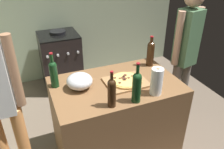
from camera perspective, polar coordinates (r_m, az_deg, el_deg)
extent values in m
cube|color=#6B5B4C|center=(3.24, -5.44, -10.64)|extent=(4.12, 3.26, 0.02)
cube|color=#99A889|center=(3.91, -12.78, 17.37)|extent=(4.12, 0.10, 2.60)
cube|color=brown|center=(2.48, 0.89, -11.23)|extent=(1.23, 0.79, 0.90)
cube|color=#9E7247|center=(2.22, 3.51, -1.90)|extent=(0.40, 0.32, 0.02)
cylinder|color=tan|center=(2.21, 3.53, -1.48)|extent=(0.31, 0.31, 0.02)
cylinder|color=#EAC660|center=(2.21, 3.54, -1.23)|extent=(0.28, 0.28, 0.00)
cylinder|color=brown|center=(2.27, 3.29, -0.15)|extent=(0.03, 0.03, 0.01)
cylinder|color=brown|center=(2.24, 2.92, -0.62)|extent=(0.02, 0.02, 0.01)
cylinder|color=brown|center=(2.22, 2.66, -0.85)|extent=(0.03, 0.03, 0.01)
cylinder|color=brown|center=(2.22, 3.36, -0.99)|extent=(0.03, 0.03, 0.01)
cylinder|color=brown|center=(2.15, 1.95, -2.05)|extent=(0.03, 0.03, 0.01)
cylinder|color=brown|center=(2.22, 1.94, -0.96)|extent=(0.02, 0.02, 0.01)
cylinder|color=brown|center=(2.23, 4.18, -0.83)|extent=(0.03, 0.03, 0.01)
cylinder|color=brown|center=(2.19, 2.96, -1.33)|extent=(0.03, 0.03, 0.01)
cylinder|color=brown|center=(2.25, 2.98, -0.47)|extent=(0.03, 0.03, 0.01)
cylinder|color=brown|center=(2.22, 0.71, -0.85)|extent=(0.03, 0.03, 0.01)
cylinder|color=brown|center=(2.26, 5.04, -0.36)|extent=(0.02, 0.02, 0.01)
cylinder|color=brown|center=(2.20, 3.26, -1.30)|extent=(0.03, 0.03, 0.01)
cylinder|color=#B2B2B7|center=(2.17, -7.96, -3.25)|extent=(0.10, 0.10, 0.01)
ellipsoid|color=silver|center=(2.13, -8.09, -1.62)|extent=(0.24, 0.24, 0.15)
cylinder|color=white|center=(2.04, 11.07, -1.71)|extent=(0.11, 0.11, 0.25)
cylinder|color=#997551|center=(2.04, 11.08, -1.66)|extent=(0.03, 0.03, 0.25)
cylinder|color=#143819|center=(2.18, -14.27, -0.39)|extent=(0.07, 0.07, 0.22)
sphere|color=#143819|center=(2.13, -14.63, 2.21)|extent=(0.07, 0.07, 0.07)
cylinder|color=#143819|center=(2.10, -14.85, 3.83)|extent=(0.03, 0.03, 0.09)
cylinder|color=maroon|center=(2.08, -15.03, 5.08)|extent=(0.03, 0.03, 0.01)
cylinder|color=#143819|center=(1.92, 6.13, -3.74)|extent=(0.08, 0.08, 0.24)
sphere|color=#143819|center=(1.86, 6.32, -0.71)|extent=(0.08, 0.08, 0.08)
cylinder|color=#143819|center=(1.83, 6.44, 1.21)|extent=(0.03, 0.03, 0.09)
cylinder|color=maroon|center=(1.80, 6.54, 2.71)|extent=(0.03, 0.03, 0.01)
cylinder|color=#331E0F|center=(1.86, -0.06, -5.10)|extent=(0.07, 0.07, 0.22)
sphere|color=#331E0F|center=(1.80, -0.06, -2.21)|extent=(0.07, 0.07, 0.07)
cylinder|color=#331E0F|center=(1.77, -0.07, -0.59)|extent=(0.03, 0.03, 0.08)
cylinder|color=maroon|center=(1.75, -0.07, 0.65)|extent=(0.03, 0.03, 0.01)
cylinder|color=#331E0F|center=(2.54, 9.52, 4.71)|extent=(0.08, 0.08, 0.24)
sphere|color=#331E0F|center=(2.50, 9.74, 7.18)|extent=(0.08, 0.08, 0.08)
cylinder|color=#331E0F|center=(2.48, 9.85, 8.41)|extent=(0.03, 0.03, 0.07)
cylinder|color=maroon|center=(2.46, 9.93, 9.27)|extent=(0.04, 0.04, 0.01)
cube|color=black|center=(3.78, -12.63, 3.17)|extent=(0.60, 0.57, 0.89)
cube|color=black|center=(3.61, -13.41, 9.63)|extent=(0.60, 0.57, 0.02)
cylinder|color=silver|center=(3.39, -15.79, 4.23)|extent=(0.04, 0.02, 0.04)
cylinder|color=silver|center=(3.40, -13.33, 4.68)|extent=(0.04, 0.02, 0.04)
cylinder|color=silver|center=(3.42, -10.89, 5.11)|extent=(0.04, 0.02, 0.04)
cylinder|color=silver|center=(3.45, -8.48, 5.53)|extent=(0.04, 0.02, 0.04)
cylinder|color=black|center=(3.63, -13.39, 10.25)|extent=(0.24, 0.24, 0.04)
cylinder|color=#D88C4C|center=(2.38, -21.07, -16.32)|extent=(0.11, 0.11, 0.87)
cylinder|color=#936B4C|center=(1.93, -23.23, 0.55)|extent=(0.08, 0.08, 0.62)
cylinder|color=slate|center=(3.11, 17.15, -3.94)|extent=(0.11, 0.11, 0.85)
cylinder|color=slate|center=(3.00, 15.14, -4.94)|extent=(0.11, 0.11, 0.85)
cube|color=#4C724C|center=(2.73, 18.32, 8.72)|extent=(0.26, 0.24, 0.64)
cylinder|color=tan|center=(2.85, 20.39, 9.53)|extent=(0.08, 0.08, 0.61)
cylinder|color=tan|center=(2.61, 16.17, 8.48)|extent=(0.08, 0.08, 0.61)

